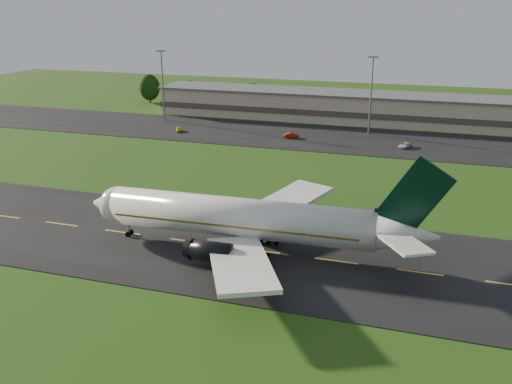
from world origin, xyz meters
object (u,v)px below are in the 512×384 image
(light_mast_centre, at_px, (371,86))
(terminal, at_px, (381,109))
(service_vehicle_b, at_px, (292,135))
(light_mast_west, at_px, (162,77))
(airliner, at_px, (246,219))
(service_vehicle_a, at_px, (179,129))
(service_vehicle_c, at_px, (405,145))

(light_mast_centre, bearing_deg, terminal, 85.05)
(service_vehicle_b, bearing_deg, light_mast_west, 59.36)
(airliner, height_order, terminal, airliner)
(terminal, bearing_deg, service_vehicle_b, -126.01)
(airliner, xyz_separation_m, terminal, (8.48, 96.15, -0.67))
(service_vehicle_a, bearing_deg, terminal, 1.48)
(terminal, relative_size, light_mast_centre, 7.13)
(light_mast_west, height_order, service_vehicle_c, light_mast_west)
(light_mast_west, bearing_deg, service_vehicle_c, -9.96)
(service_vehicle_c, bearing_deg, airliner, -85.66)
(terminal, relative_size, service_vehicle_a, 40.92)
(light_mast_west, bearing_deg, terminal, 14.76)
(terminal, height_order, service_vehicle_b, terminal)
(service_vehicle_a, distance_m, service_vehicle_b, 31.06)
(service_vehicle_b, relative_size, service_vehicle_c, 0.90)
(airliner, xyz_separation_m, service_vehicle_c, (17.36, 67.62, -3.95))
(light_mast_west, height_order, service_vehicle_a, light_mast_west)
(terminal, xyz_separation_m, service_vehicle_c, (8.89, -28.53, -3.28))
(airliner, xyz_separation_m, service_vehicle_b, (-11.19, 69.09, -3.91))
(terminal, distance_m, light_mast_centre, 18.45)
(light_mast_centre, xyz_separation_m, service_vehicle_c, (10.29, -12.35, -12.03))
(terminal, height_order, light_mast_west, light_mast_west)
(airliner, bearing_deg, light_mast_west, 121.33)
(airliner, distance_m, service_vehicle_a, 79.38)
(light_mast_west, height_order, service_vehicle_b, light_mast_west)
(light_mast_centre, bearing_deg, light_mast_west, 180.00)
(service_vehicle_a, distance_m, service_vehicle_c, 59.56)
(service_vehicle_a, xyz_separation_m, service_vehicle_b, (31.00, 1.96, 0.05))
(airliner, height_order, service_vehicle_a, airliner)
(light_mast_centre, distance_m, service_vehicle_a, 52.32)
(light_mast_centre, relative_size, service_vehicle_b, 5.15)
(terminal, distance_m, service_vehicle_b, 33.61)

